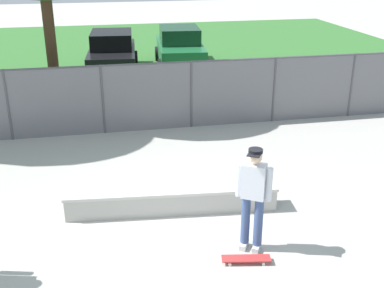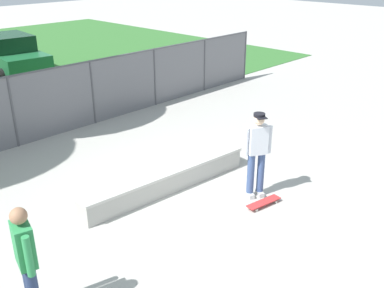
{
  "view_description": "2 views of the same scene",
  "coord_description": "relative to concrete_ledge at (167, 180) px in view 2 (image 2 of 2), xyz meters",
  "views": [
    {
      "loc": [
        -1.36,
        -7.47,
        4.78
      ],
      "look_at": [
        0.36,
        0.93,
        1.26
      ],
      "focal_mm": 45.0,
      "sensor_mm": 36.0,
      "label": 1
    },
    {
      "loc": [
        -5.74,
        -5.53,
        4.68
      ],
      "look_at": [
        0.31,
        0.29,
        1.07
      ],
      "focal_mm": 41.05,
      "sensor_mm": 36.0,
      "label": 2
    }
  ],
  "objects": [
    {
      "name": "bystander",
      "position": [
        -3.8,
        -1.41,
        0.76
      ],
      "size": [
        0.35,
        0.58,
        1.82
      ],
      "color": "black",
      "rests_on": "ground"
    },
    {
      "name": "ground_plane",
      "position": [
        0.09,
        -0.65,
        -0.24
      ],
      "size": [
        80.0,
        80.0,
        0.0
      ],
      "primitive_type": "plane",
      "color": "#ADAAA3"
    },
    {
      "name": "car_green",
      "position": [
        2.34,
        12.1,
        0.59
      ],
      "size": [
        2.29,
        4.34,
        1.66
      ],
      "color": "#1E6638",
      "rests_on": "ground"
    },
    {
      "name": "chainlink_fence",
      "position": [
        0.09,
        4.6,
        0.79
      ],
      "size": [
        17.19,
        0.07,
        1.91
      ],
      "color": "#4C4C51",
      "rests_on": "ground"
    },
    {
      "name": "skateboard",
      "position": [
        0.91,
        -1.88,
        -0.17
      ],
      "size": [
        0.82,
        0.34,
        0.09
      ],
      "color": "red",
      "rests_on": "ground"
    },
    {
      "name": "skateboarder",
      "position": [
        1.11,
        -1.5,
        0.79
      ],
      "size": [
        0.53,
        0.42,
        1.84
      ],
      "color": "beige",
      "rests_on": "ground"
    },
    {
      "name": "concrete_ledge",
      "position": [
        0.0,
        0.0,
        0.0
      ],
      "size": [
        4.11,
        0.87,
        0.48
      ],
      "color": "#A8A59E",
      "rests_on": "ground"
    }
  ]
}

